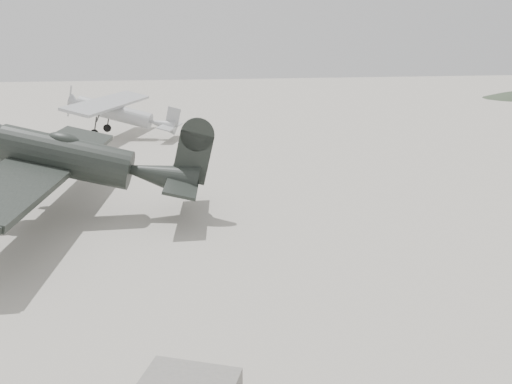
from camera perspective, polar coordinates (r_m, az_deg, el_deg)
ground at (r=15.03m, az=-2.93°, el=-8.94°), size 160.00×160.00×0.00m
lowwing_monoplane at (r=19.99m, az=-19.54°, el=3.39°), size 9.37×13.09×4.20m
highwing_monoplane at (r=36.50m, az=-15.39°, el=9.03°), size 8.01×11.12×3.17m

